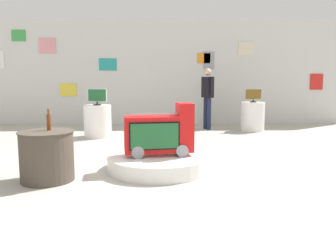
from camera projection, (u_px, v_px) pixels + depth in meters
name	position (u px, v px, depth m)	size (l,w,h in m)	color
ground_plane	(157.00, 170.00, 5.37)	(30.00, 30.00, 0.00)	#B2ADA3
back_wall_display	(158.00, 72.00, 10.53)	(11.96, 0.13, 3.27)	silver
main_display_pedestal	(159.00, 162.00, 5.37)	(1.62, 1.62, 0.23)	white
novelty_firetruck_tv	(160.00, 134.00, 5.31)	(1.12, 0.53, 0.83)	gray
display_pedestal_left_rear	(98.00, 121.00, 8.32)	(0.67, 0.67, 0.79)	white
tv_on_left_rear	(97.00, 96.00, 8.23)	(0.50, 0.18, 0.40)	black
display_pedestal_center_rear	(253.00, 116.00, 9.29)	(0.64, 0.64, 0.79)	white
tv_on_center_rear	(253.00, 95.00, 9.21)	(0.50, 0.18, 0.37)	black
side_table_round	(47.00, 155.00, 4.76)	(0.77, 0.77, 0.71)	#4C4238
bottle_on_side_table	(49.00, 122.00, 4.79)	(0.06, 0.06, 0.30)	brown
shopper_browsing_near_truck	(207.00, 94.00, 9.46)	(0.32, 0.53, 1.72)	#1E233F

